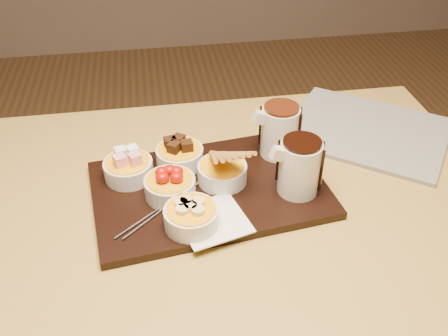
{
  "coord_description": "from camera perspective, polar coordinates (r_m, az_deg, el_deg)",
  "views": [
    {
      "loc": [
        -0.09,
        -0.74,
        1.4
      ],
      "look_at": [
        0.04,
        0.03,
        0.81
      ],
      "focal_mm": 40.0,
      "sensor_mm": 36.0,
      "label": 1
    }
  ],
  "objects": [
    {
      "name": "napkin",
      "position": [
        0.93,
        -1.3,
        -5.99
      ],
      "size": [
        0.15,
        0.15,
        0.0
      ],
      "primitive_type": "cube",
      "rotation": [
        0.0,
        0.0,
        0.26
      ],
      "color": "white",
      "rests_on": "serving_board"
    },
    {
      "name": "bowl_bananas",
      "position": [
        0.91,
        -3.76,
        -5.65
      ],
      "size": [
        0.1,
        0.1,
        0.04
      ],
      "primitive_type": "cylinder",
      "color": "silver",
      "rests_on": "serving_board"
    },
    {
      "name": "bowl_strawberries",
      "position": [
        0.98,
        -6.18,
        -2.21
      ],
      "size": [
        0.1,
        0.1,
        0.04
      ],
      "primitive_type": "cylinder",
      "color": "silver",
      "rests_on": "serving_board"
    },
    {
      "name": "bowl_biscotti",
      "position": [
        1.01,
        -0.21,
        -0.59
      ],
      "size": [
        0.1,
        0.1,
        0.04
      ],
      "primitive_type": "cylinder",
      "color": "silver",
      "rests_on": "serving_board"
    },
    {
      "name": "dining_table",
      "position": [
        1.06,
        -1.73,
        -8.03
      ],
      "size": [
        1.2,
        0.8,
        0.75
      ],
      "color": "#A98B3E",
      "rests_on": "ground"
    },
    {
      "name": "bowl_cake",
      "position": [
        1.06,
        -5.07,
        1.32
      ],
      "size": [
        0.1,
        0.1,
        0.04
      ],
      "primitive_type": "cylinder",
      "color": "silver",
      "rests_on": "serving_board"
    },
    {
      "name": "pitcher_milk_chocolate",
      "position": [
        1.07,
        6.39,
        4.17
      ],
      "size": [
        0.09,
        0.09,
        0.11
      ],
      "primitive_type": "cylinder",
      "rotation": [
        0.0,
        0.0,
        0.12
      ],
      "color": "silver",
      "rests_on": "serving_board"
    },
    {
      "name": "fondue_skewers",
      "position": [
        0.97,
        -6.42,
        -3.92
      ],
      "size": [
        0.19,
        0.22,
        0.01
      ],
      "primitive_type": null,
      "rotation": [
        0.0,
        0.0,
        -0.89
      ],
      "color": "silver",
      "rests_on": "serving_board"
    },
    {
      "name": "newspaper",
      "position": [
        1.24,
        15.98,
        4.12
      ],
      "size": [
        0.46,
        0.45,
        0.01
      ],
      "primitive_type": "cube",
      "rotation": [
        0.0,
        0.0,
        -0.64
      ],
      "color": "beige",
      "rests_on": "dining_table"
    },
    {
      "name": "bowl_marshmallows",
      "position": [
        1.03,
        -10.85,
        -0.17
      ],
      "size": [
        0.1,
        0.1,
        0.04
      ],
      "primitive_type": "cylinder",
      "color": "silver",
      "rests_on": "serving_board"
    },
    {
      "name": "serving_board",
      "position": [
        1.01,
        -1.68,
        -2.47
      ],
      "size": [
        0.49,
        0.35,
        0.02
      ],
      "primitive_type": "cube",
      "rotation": [
        0.0,
        0.0,
        0.12
      ],
      "color": "black",
      "rests_on": "dining_table"
    },
    {
      "name": "pitcher_dark_chocolate",
      "position": [
        0.97,
        8.62,
        0.05
      ],
      "size": [
        0.09,
        0.09,
        0.11
      ],
      "primitive_type": "cylinder",
      "rotation": [
        0.0,
        0.0,
        0.12
      ],
      "color": "silver",
      "rests_on": "serving_board"
    }
  ]
}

